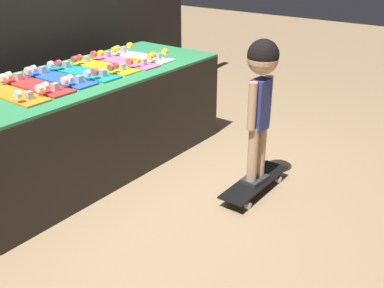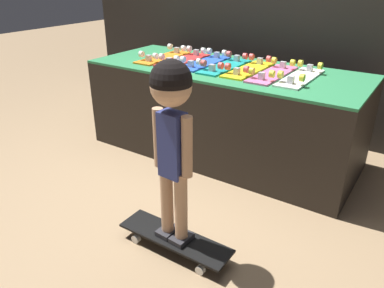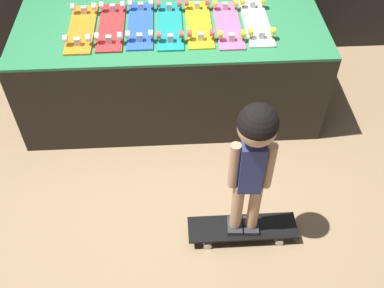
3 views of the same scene
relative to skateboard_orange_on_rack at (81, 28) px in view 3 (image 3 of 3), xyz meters
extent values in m
plane|color=#9E7F5B|center=(0.63, -0.62, -0.79)|extent=(16.00, 16.00, 0.00)
cube|color=black|center=(0.63, 0.01, -0.41)|extent=(2.26, 0.91, 0.75)
cube|color=#2D7F4C|center=(0.63, 0.01, -0.03)|extent=(2.26, 0.91, 0.02)
cube|color=orange|center=(0.00, 0.00, -0.01)|extent=(0.18, 0.62, 0.01)
cube|color=#B7B7BC|center=(0.00, 0.20, 0.02)|extent=(0.04, 0.04, 0.05)
cylinder|color=white|center=(0.08, 0.20, 0.05)|extent=(0.03, 0.05, 0.05)
cylinder|color=white|center=(-0.08, 0.20, 0.05)|extent=(0.03, 0.05, 0.05)
cube|color=#B7B7BC|center=(0.00, -0.20, 0.02)|extent=(0.04, 0.04, 0.05)
cylinder|color=white|center=(0.08, -0.20, 0.05)|extent=(0.03, 0.05, 0.05)
cylinder|color=white|center=(-0.08, -0.20, 0.05)|extent=(0.03, 0.05, 0.05)
cube|color=red|center=(0.21, 0.01, -0.01)|extent=(0.18, 0.62, 0.01)
cube|color=#B7B7BC|center=(0.21, 0.22, 0.02)|extent=(0.04, 0.04, 0.05)
cylinder|color=white|center=(0.29, 0.22, 0.05)|extent=(0.03, 0.05, 0.05)
cylinder|color=white|center=(0.13, 0.22, 0.05)|extent=(0.03, 0.05, 0.05)
cube|color=#B7B7BC|center=(0.21, -0.19, 0.02)|extent=(0.04, 0.04, 0.05)
cylinder|color=white|center=(0.29, -0.19, 0.05)|extent=(0.03, 0.05, 0.05)
cylinder|color=white|center=(0.13, -0.19, 0.05)|extent=(0.03, 0.05, 0.05)
cube|color=blue|center=(0.42, 0.03, -0.01)|extent=(0.18, 0.62, 0.01)
cube|color=#B7B7BC|center=(0.42, 0.23, 0.02)|extent=(0.04, 0.04, 0.05)
cylinder|color=white|center=(0.50, 0.23, 0.05)|extent=(0.03, 0.05, 0.05)
cylinder|color=white|center=(0.34, 0.23, 0.05)|extent=(0.03, 0.05, 0.05)
cube|color=#B7B7BC|center=(0.42, -0.18, 0.02)|extent=(0.04, 0.04, 0.05)
cylinder|color=white|center=(0.50, -0.18, 0.05)|extent=(0.03, 0.05, 0.05)
cylinder|color=white|center=(0.34, -0.18, 0.05)|extent=(0.03, 0.05, 0.05)
cube|color=teal|center=(0.63, 0.01, -0.01)|extent=(0.18, 0.62, 0.01)
cube|color=#B7B7BC|center=(0.63, 0.21, 0.02)|extent=(0.04, 0.04, 0.05)
cylinder|color=#D84C4C|center=(0.70, 0.21, 0.05)|extent=(0.03, 0.05, 0.05)
cylinder|color=#D84C4C|center=(0.55, 0.21, 0.05)|extent=(0.03, 0.05, 0.05)
cube|color=#B7B7BC|center=(0.63, -0.20, 0.02)|extent=(0.04, 0.04, 0.05)
cylinder|color=#D84C4C|center=(0.70, -0.20, 0.05)|extent=(0.03, 0.05, 0.05)
cylinder|color=#D84C4C|center=(0.55, -0.20, 0.05)|extent=(0.03, 0.05, 0.05)
cube|color=yellow|center=(0.84, 0.02, -0.01)|extent=(0.18, 0.62, 0.01)
cube|color=#B7B7BC|center=(0.84, 0.22, 0.02)|extent=(0.04, 0.04, 0.05)
cylinder|color=#D84C4C|center=(0.91, 0.22, 0.05)|extent=(0.03, 0.05, 0.05)
cylinder|color=#D84C4C|center=(0.76, 0.22, 0.05)|extent=(0.03, 0.05, 0.05)
cube|color=#B7B7BC|center=(0.84, -0.19, 0.02)|extent=(0.04, 0.04, 0.05)
cylinder|color=#D84C4C|center=(0.91, -0.19, 0.05)|extent=(0.03, 0.05, 0.05)
cylinder|color=#D84C4C|center=(0.76, -0.19, 0.05)|extent=(0.03, 0.05, 0.05)
cube|color=pink|center=(1.05, -0.01, -0.01)|extent=(0.18, 0.62, 0.01)
cube|color=#B7B7BC|center=(1.05, 0.20, 0.02)|extent=(0.04, 0.04, 0.05)
cylinder|color=yellow|center=(1.12, 0.20, 0.05)|extent=(0.03, 0.05, 0.05)
cylinder|color=yellow|center=(0.97, 0.20, 0.05)|extent=(0.03, 0.05, 0.05)
cube|color=#B7B7BC|center=(1.05, -0.21, 0.02)|extent=(0.04, 0.04, 0.05)
cylinder|color=yellow|center=(1.12, -0.21, 0.05)|extent=(0.03, 0.05, 0.05)
cylinder|color=yellow|center=(0.97, -0.21, 0.05)|extent=(0.03, 0.05, 0.05)
cube|color=white|center=(1.25, 0.01, -0.01)|extent=(0.18, 0.62, 0.01)
cube|color=#B7B7BC|center=(1.25, 0.22, 0.02)|extent=(0.04, 0.04, 0.05)
cylinder|color=yellow|center=(1.33, 0.22, 0.05)|extent=(0.03, 0.05, 0.05)
cylinder|color=yellow|center=(1.18, 0.22, 0.05)|extent=(0.03, 0.05, 0.05)
cube|color=#B7B7BC|center=(1.25, -0.19, 0.02)|extent=(0.04, 0.04, 0.05)
cylinder|color=yellow|center=(1.33, -0.19, 0.05)|extent=(0.03, 0.05, 0.05)
cylinder|color=yellow|center=(1.18, -0.19, 0.05)|extent=(0.03, 0.05, 0.05)
cube|color=black|center=(1.04, -1.27, -0.70)|extent=(0.70, 0.19, 0.01)
cube|color=#B7B7BC|center=(1.27, -1.27, -0.74)|extent=(0.04, 0.04, 0.05)
cylinder|color=white|center=(1.27, -1.19, -0.76)|extent=(0.05, 0.03, 0.05)
cylinder|color=white|center=(1.27, -1.35, -0.76)|extent=(0.05, 0.03, 0.05)
cube|color=#B7B7BC|center=(0.81, -1.27, -0.74)|extent=(0.04, 0.04, 0.05)
cylinder|color=white|center=(0.81, -1.19, -0.76)|extent=(0.05, 0.03, 0.05)
cylinder|color=white|center=(0.81, -1.35, -0.76)|extent=(0.05, 0.03, 0.05)
cube|color=#2D2D33|center=(1.09, -1.27, -0.68)|extent=(0.10, 0.13, 0.03)
cylinder|color=tan|center=(1.09, -1.27, -0.46)|extent=(0.07, 0.07, 0.41)
cube|color=#2D2D33|center=(0.99, -1.27, -0.68)|extent=(0.10, 0.13, 0.03)
cylinder|color=tan|center=(0.99, -1.27, -0.46)|extent=(0.07, 0.07, 0.41)
cube|color=navy|center=(1.04, -1.27, -0.11)|extent=(0.14, 0.10, 0.36)
cylinder|color=tan|center=(1.13, -1.28, -0.09)|extent=(0.06, 0.06, 0.33)
cylinder|color=tan|center=(0.94, -1.26, -0.09)|extent=(0.06, 0.06, 0.33)
sphere|color=tan|center=(1.04, -1.27, 0.20)|extent=(0.20, 0.20, 0.20)
sphere|color=black|center=(1.04, -1.27, 0.23)|extent=(0.21, 0.21, 0.21)
camera|label=1|loc=(-1.52, -2.62, 0.92)|focal=42.00mm
camera|label=2|loc=(2.09, -2.65, 0.71)|focal=35.00mm
camera|label=3|loc=(0.63, -2.82, 1.76)|focal=42.00mm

